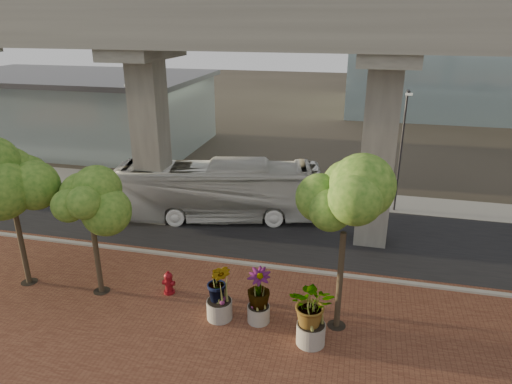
# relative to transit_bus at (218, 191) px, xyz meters

# --- Properties ---
(ground) EXTENTS (160.00, 160.00, 0.00)m
(ground) POSITION_rel_transit_bus_xyz_m (2.55, -2.95, -1.67)
(ground) COLOR #312C24
(ground) RESTS_ON ground
(brick_plaza) EXTENTS (70.00, 13.00, 0.06)m
(brick_plaza) POSITION_rel_transit_bus_xyz_m (2.55, -10.95, -1.64)
(brick_plaza) COLOR brown
(brick_plaza) RESTS_ON ground
(asphalt_road) EXTENTS (90.00, 8.00, 0.04)m
(asphalt_road) POSITION_rel_transit_bus_xyz_m (2.55, -0.95, -1.65)
(asphalt_road) COLOR black
(asphalt_road) RESTS_ON ground
(curb_strip) EXTENTS (70.00, 0.25, 0.16)m
(curb_strip) POSITION_rel_transit_bus_xyz_m (2.55, -4.95, -1.59)
(curb_strip) COLOR #9A9890
(curb_strip) RESTS_ON ground
(far_sidewalk) EXTENTS (90.00, 3.00, 0.06)m
(far_sidewalk) POSITION_rel_transit_bus_xyz_m (2.55, 4.55, -1.64)
(far_sidewalk) COLOR #9A9890
(far_sidewalk) RESTS_ON ground
(transit_viaduct) EXTENTS (72.00, 5.60, 12.40)m
(transit_viaduct) POSITION_rel_transit_bus_xyz_m (2.55, -0.95, 5.61)
(transit_viaduct) COLOR gray
(transit_viaduct) RESTS_ON ground
(station_pavilion) EXTENTS (23.00, 13.00, 6.30)m
(station_pavilion) POSITION_rel_transit_bus_xyz_m (-17.45, 13.05, 1.54)
(station_pavilion) COLOR #A6BCBE
(station_pavilion) RESTS_ON ground
(transit_bus) EXTENTS (12.33, 5.32, 3.35)m
(transit_bus) POSITION_rel_transit_bus_xyz_m (0.00, 0.00, 0.00)
(transit_bus) COLOR silver
(transit_bus) RESTS_ON ground
(fire_hydrant) EXTENTS (0.52, 0.47, 1.03)m
(fire_hydrant) POSITION_rel_transit_bus_xyz_m (0.34, -7.99, -1.12)
(fire_hydrant) COLOR maroon
(fire_hydrant) RESTS_ON ground
(planter_front) EXTENTS (2.30, 2.30, 2.53)m
(planter_front) POSITION_rel_transit_bus_xyz_m (6.55, -9.78, -0.08)
(planter_front) COLOR #9F9B90
(planter_front) RESTS_ON ground
(planter_right) EXTENTS (2.11, 2.11, 2.25)m
(planter_right) POSITION_rel_transit_bus_xyz_m (4.46, -8.98, -0.25)
(planter_right) COLOR #A39F93
(planter_right) RESTS_ON ground
(planter_left) EXTENTS (2.20, 2.20, 2.42)m
(planter_left) POSITION_rel_transit_bus_xyz_m (2.94, -9.13, -0.14)
(planter_left) COLOR gray
(planter_left) RESTS_ON ground
(street_tree_far_west) EXTENTS (3.78, 3.78, 6.56)m
(street_tree_far_west) POSITION_rel_transit_bus_xyz_m (-6.01, -8.65, 3.21)
(street_tree_far_west) COLOR #423425
(street_tree_far_west) RESTS_ON ground
(street_tree_near_west) EXTENTS (3.10, 3.10, 5.34)m
(street_tree_near_west) POSITION_rel_transit_bus_xyz_m (-2.52, -8.54, 2.29)
(street_tree_near_west) COLOR #423425
(street_tree_near_west) RESTS_ON ground
(street_tree_near_east) EXTENTS (3.39, 3.39, 6.46)m
(street_tree_near_east) POSITION_rel_transit_bus_xyz_m (7.39, -8.56, 3.27)
(street_tree_near_east) COLOR #423425
(street_tree_near_east) RESTS_ON ground
(streetlamp_west) EXTENTS (0.36, 1.05, 7.25)m
(streetlamp_west) POSITION_rel_transit_bus_xyz_m (-6.28, 2.98, 2.56)
(streetlamp_west) COLOR #323238
(streetlamp_west) RESTS_ON ground
(streetlamp_east) EXTENTS (0.36, 1.05, 7.25)m
(streetlamp_east) POSITION_rel_transit_bus_xyz_m (10.00, 3.41, 2.57)
(streetlamp_east) COLOR #323137
(streetlamp_east) RESTS_ON ground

